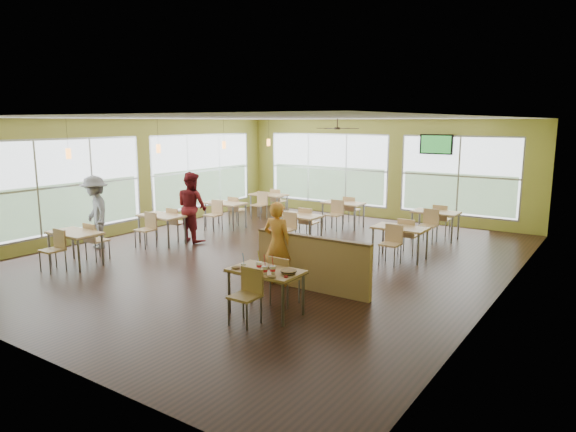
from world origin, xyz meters
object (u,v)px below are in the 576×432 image
Objects in this scene: main_table at (266,277)px; food_basket at (289,272)px; half_wall_divider at (312,263)px; man_plaid at (278,243)px.

main_table reaches higher than food_basket.
main_table is 0.63× the size of half_wall_divider.
main_table is 1.45m from half_wall_divider.
man_plaid reaches higher than food_basket.
half_wall_divider is (0.00, 1.45, -0.11)m from main_table.
half_wall_divider is at bearing 90.00° from main_table.
half_wall_divider is 0.79m from man_plaid.
food_basket is at bearing 127.12° from man_plaid.
man_plaid is 6.22× the size of food_basket.
man_plaid is at bearing 118.07° from main_table.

